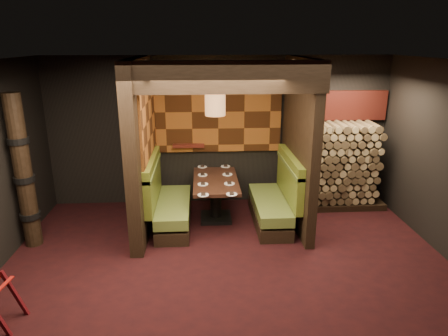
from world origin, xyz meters
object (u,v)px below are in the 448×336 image
dining_table (216,192)px  pendant_lamp (215,102)px  totem_column (23,174)px  firewood_stack (340,165)px  booth_bench_right (276,201)px  booth_bench_left (167,204)px

dining_table → pendant_lamp: bearing=-90.0°
pendant_lamp → totem_column: 3.16m
firewood_stack → totem_column: bearing=-166.8°
booth_bench_right → pendant_lamp: (-1.05, 0.15, 1.74)m
booth_bench_right → firewood_stack: bearing=27.3°
pendant_lamp → booth_bench_right: bearing=-8.4°
booth_bench_left → dining_table: size_ratio=1.11×
booth_bench_right → firewood_stack: (1.35, 0.70, 0.42)m
firewood_stack → dining_table: bearing=-168.3°
dining_table → totem_column: bearing=-165.6°
booth_bench_left → firewood_stack: 3.35m
booth_bench_left → firewood_stack: firewood_stack is taller
booth_bench_left → pendant_lamp: bearing=10.3°
booth_bench_left → totem_column: bearing=-165.2°
booth_bench_right → totem_column: size_ratio=0.67×
booth_bench_left → dining_table: 0.88m
booth_bench_right → booth_bench_left: bearing=180.0°
dining_table → firewood_stack: firewood_stack is taller
booth_bench_left → dining_table: bearing=13.6°
booth_bench_left → totem_column: 2.30m
dining_table → totem_column: size_ratio=0.60×
booth_bench_right → dining_table: booth_bench_right is taller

